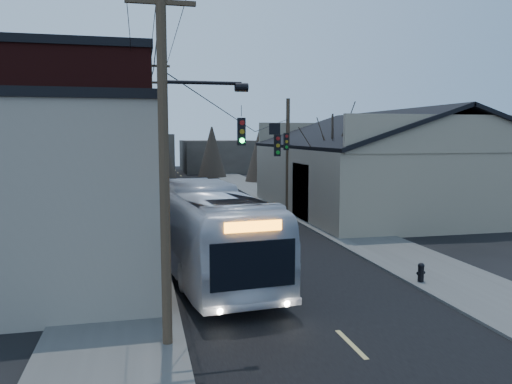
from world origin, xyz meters
TOP-DOWN VIEW (x-y plane):
  - ground at (0.00, 0.00)m, footprint 160.00×160.00m
  - road_surface at (0.00, 30.00)m, footprint 9.00×110.00m
  - sidewalk_left at (-6.50, 30.00)m, footprint 4.00×110.00m
  - sidewalk_right at (6.50, 30.00)m, footprint 4.00×110.00m
  - building_clapboard at (-9.00, 9.00)m, footprint 8.00×8.00m
  - building_brick at (-10.00, 20.00)m, footprint 10.00×12.00m
  - building_left_far at (-9.50, 36.00)m, footprint 9.00×14.00m
  - warehouse at (13.00, 25.00)m, footprint 16.16×20.60m
  - building_far_left at (-6.00, 65.00)m, footprint 10.00×12.00m
  - building_far_right at (7.00, 70.00)m, footprint 12.00×14.00m
  - bare_tree at (6.50, 20.00)m, footprint 0.40×0.40m
  - utility_lines at (-3.11, 24.14)m, footprint 11.24×45.28m
  - bus at (-3.00, 10.51)m, footprint 4.41×13.61m
  - parked_car at (-4.30, 27.11)m, footprint 1.82×4.44m
  - fire_hydrant at (4.97, 6.64)m, footprint 0.36×0.26m

SIDE VIEW (x-z plane):
  - ground at x=0.00m, z-range 0.00..0.00m
  - road_surface at x=0.00m, z-range 0.00..0.02m
  - sidewalk_left at x=-6.50m, z-range 0.00..0.12m
  - sidewalk_right at x=6.50m, z-range 0.00..0.12m
  - fire_hydrant at x=4.97m, z-range 0.15..0.90m
  - parked_car at x=-4.30m, z-range 0.00..1.43m
  - bus at x=-3.00m, z-range 0.00..3.72m
  - building_far_right at x=7.00m, z-range 0.00..5.00m
  - warehouse at x=13.00m, z-range -1.17..6.56m
  - building_far_left at x=-6.00m, z-range 0.00..6.00m
  - building_clapboard at x=-9.00m, z-range 0.00..7.00m
  - building_left_far at x=-9.50m, z-range 0.00..7.00m
  - bare_tree at x=6.50m, z-range 0.00..7.20m
  - utility_lines at x=-3.11m, z-range -0.30..10.20m
  - building_brick at x=-10.00m, z-range 0.00..10.00m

